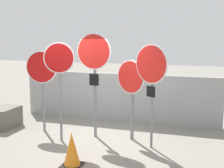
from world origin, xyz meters
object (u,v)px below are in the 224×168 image
stop_sign_0 (42,73)px  stop_sign_2 (94,63)px  stop_sign_3 (131,85)px  storage_crate (1,117)px  traffic_cone_0 (72,149)px  stop_sign_4 (151,71)px  stop_sign_1 (59,67)px

stop_sign_0 → stop_sign_2: 1.52m
stop_sign_3 → storage_crate: bearing=-152.5°
stop_sign_0 → stop_sign_3: size_ratio=1.09×
stop_sign_0 → storage_crate: stop_sign_0 is taller
stop_sign_0 → traffic_cone_0: size_ratio=3.19×
stop_sign_2 → stop_sign_4: size_ratio=1.10×
storage_crate → stop_sign_3: bearing=1.2°
stop_sign_2 → stop_sign_3: 1.07m
stop_sign_0 → storage_crate: bearing=173.6°
stop_sign_1 → stop_sign_2: bearing=24.3°
stop_sign_1 → traffic_cone_0: bearing=-71.3°
stop_sign_2 → stop_sign_0: bearing=-177.8°
stop_sign_2 → stop_sign_3: stop_sign_2 is taller
stop_sign_1 → stop_sign_4: bearing=-10.9°
stop_sign_4 → traffic_cone_0: (-1.29, -1.45, -1.46)m
stop_sign_2 → stop_sign_3: size_ratio=1.32×
stop_sign_3 → stop_sign_1: bearing=-131.3°
stop_sign_4 → traffic_cone_0: size_ratio=3.50×
stop_sign_0 → stop_sign_4: bearing=-13.6°
traffic_cone_0 → storage_crate: (-3.06, 1.80, -0.05)m
stop_sign_4 → stop_sign_2: bearing=-164.5°
stop_sign_0 → traffic_cone_0: 2.78m
stop_sign_3 → traffic_cone_0: bearing=-84.7°
storage_crate → traffic_cone_0: bearing=-30.5°
stop_sign_4 → stop_sign_1: bearing=-145.4°
stop_sign_4 → storage_crate: 4.62m
stop_sign_0 → stop_sign_2: size_ratio=0.83×
stop_sign_2 → traffic_cone_0: bearing=-80.7°
stop_sign_3 → stop_sign_4: bearing=-10.7°
stop_sign_2 → traffic_cone_0: (0.21, -1.80, -1.58)m
stop_sign_0 → stop_sign_4: size_ratio=0.91×
traffic_cone_0 → stop_sign_3: bearing=69.1°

